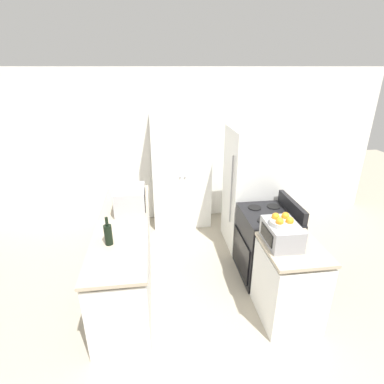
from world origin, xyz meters
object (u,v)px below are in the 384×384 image
object	(u,v)px
stove	(266,244)
microwave	(130,200)
refrigerator	(252,189)
toaster_oven	(282,234)
wine_bottle	(108,234)
pantry_cabinet	(181,172)
fruit_bowl	(282,221)

from	to	relation	value
stove	microwave	bearing A→B (deg)	169.51
refrigerator	toaster_oven	distance (m)	1.48
wine_bottle	pantry_cabinet	bearing A→B (deg)	64.92
wine_bottle	toaster_oven	world-z (taller)	wine_bottle
pantry_cabinet	fruit_bowl	bearing A→B (deg)	-70.58
pantry_cabinet	refrigerator	distance (m)	1.26
pantry_cabinet	microwave	size ratio (longest dim) A/B	4.12
refrigerator	toaster_oven	bearing A→B (deg)	-96.90
pantry_cabinet	stove	world-z (taller)	pantry_cabinet
pantry_cabinet	microwave	world-z (taller)	pantry_cabinet
refrigerator	microwave	xyz separation A→B (m)	(-1.76, -0.48, 0.15)
toaster_oven	wine_bottle	bearing A→B (deg)	172.88
stove	microwave	size ratio (longest dim) A/B	2.28
stove	refrigerator	xyz separation A→B (m)	(0.04, 0.80, 0.45)
pantry_cabinet	wine_bottle	xyz separation A→B (m)	(-0.95, -2.02, 0.06)
microwave	fruit_bowl	xyz separation A→B (m)	(1.56, -1.00, 0.12)
microwave	toaster_oven	bearing A→B (deg)	-31.90
pantry_cabinet	refrigerator	world-z (taller)	pantry_cabinet
toaster_oven	stove	bearing A→B (deg)	78.56
wine_bottle	toaster_oven	xyz separation A→B (m)	(1.76, -0.22, -0.00)
pantry_cabinet	stove	size ratio (longest dim) A/B	1.81
pantry_cabinet	refrigerator	size ratio (longest dim) A/B	1.06
pantry_cabinet	fruit_bowl	world-z (taller)	pantry_cabinet
stove	fruit_bowl	world-z (taller)	fruit_bowl
toaster_oven	fruit_bowl	distance (m)	0.16
wine_bottle	refrigerator	bearing A→B (deg)	32.76
pantry_cabinet	toaster_oven	world-z (taller)	pantry_cabinet
refrigerator	pantry_cabinet	bearing A→B (deg)	141.92
microwave	fruit_bowl	bearing A→B (deg)	-32.58
pantry_cabinet	toaster_oven	distance (m)	2.39
wine_bottle	toaster_oven	size ratio (longest dim) A/B	0.70
refrigerator	microwave	size ratio (longest dim) A/B	3.90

